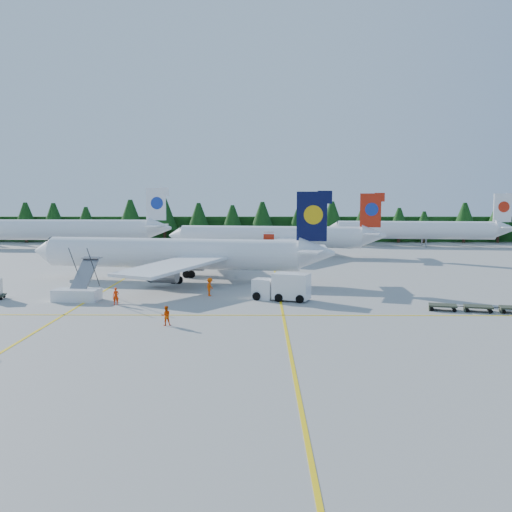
{
  "coord_description": "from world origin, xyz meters",
  "views": [
    {
      "loc": [
        3.94,
        -56.93,
        10.68
      ],
      "look_at": [
        3.38,
        12.67,
        3.5
      ],
      "focal_mm": 40.0,
      "sensor_mm": 36.0,
      "label": 1
    }
  ],
  "objects_px": {
    "service_truck": "(281,287)",
    "airstairs": "(78,291)",
    "airliner_red": "(267,237)",
    "airliner_navy": "(167,254)"
  },
  "relations": [
    {
      "from": "airliner_red",
      "to": "service_truck",
      "type": "height_order",
      "value": "airliner_red"
    },
    {
      "from": "airstairs",
      "to": "service_truck",
      "type": "relative_size",
      "value": 1.05
    },
    {
      "from": "airstairs",
      "to": "service_truck",
      "type": "height_order",
      "value": "airstairs"
    },
    {
      "from": "service_truck",
      "to": "airstairs",
      "type": "bearing_deg",
      "value": -159.91
    },
    {
      "from": "service_truck",
      "to": "airliner_red",
      "type": "bearing_deg",
      "value": 110.85
    },
    {
      "from": "airliner_red",
      "to": "airliner_navy",
      "type": "bearing_deg",
      "value": -103.95
    },
    {
      "from": "airstairs",
      "to": "service_truck",
      "type": "distance_m",
      "value": 21.21
    },
    {
      "from": "airstairs",
      "to": "service_truck",
      "type": "xyz_separation_m",
      "value": [
        21.21,
        0.2,
        0.5
      ]
    },
    {
      "from": "airliner_navy",
      "to": "service_truck",
      "type": "bearing_deg",
      "value": -34.48
    },
    {
      "from": "airliner_navy",
      "to": "airliner_red",
      "type": "bearing_deg",
      "value": 77.63
    }
  ]
}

